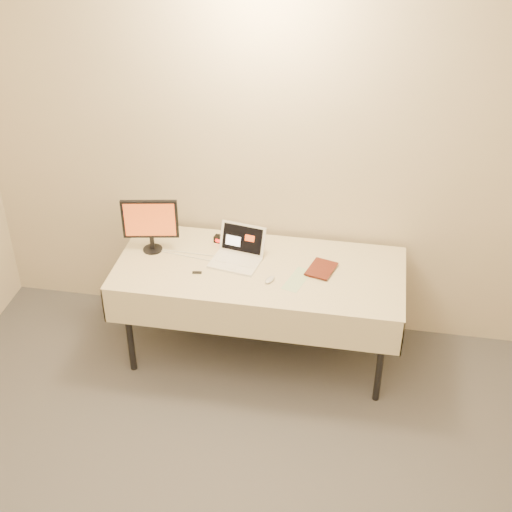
% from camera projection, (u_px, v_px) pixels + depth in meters
% --- Properties ---
extents(back_wall, '(4.00, 0.10, 2.70)m').
position_uv_depth(back_wall, '(272.00, 151.00, 4.62)').
color(back_wall, beige).
rests_on(back_wall, ground).
extents(table, '(1.86, 0.81, 0.74)m').
position_uv_depth(table, '(260.00, 275.00, 4.62)').
color(table, black).
rests_on(table, ground).
extents(laptop, '(0.35, 0.34, 0.21)m').
position_uv_depth(laptop, '(238.00, 253.00, 4.64)').
color(laptop, white).
rests_on(laptop, table).
extents(monitor, '(0.36, 0.15, 0.38)m').
position_uv_depth(monitor, '(150.00, 222.00, 4.64)').
color(monitor, black).
rests_on(monitor, table).
extents(book, '(0.16, 0.06, 0.21)m').
position_uv_depth(book, '(310.00, 254.00, 4.53)').
color(book, maroon).
rests_on(book, table).
extents(alarm_clock, '(0.12, 0.07, 0.05)m').
position_uv_depth(alarm_clock, '(222.00, 240.00, 4.82)').
color(alarm_clock, black).
rests_on(alarm_clock, table).
extents(clicker, '(0.08, 0.10, 0.02)m').
position_uv_depth(clicker, '(270.00, 280.00, 4.46)').
color(clicker, silver).
rests_on(clicker, table).
extents(paper_form, '(0.18, 0.29, 0.00)m').
position_uv_depth(paper_form, '(297.00, 280.00, 4.48)').
color(paper_form, '#B3D6AA').
rests_on(paper_form, table).
extents(usb_dongle, '(0.06, 0.03, 0.01)m').
position_uv_depth(usb_dongle, '(197.00, 273.00, 4.53)').
color(usb_dongle, black).
rests_on(usb_dongle, table).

